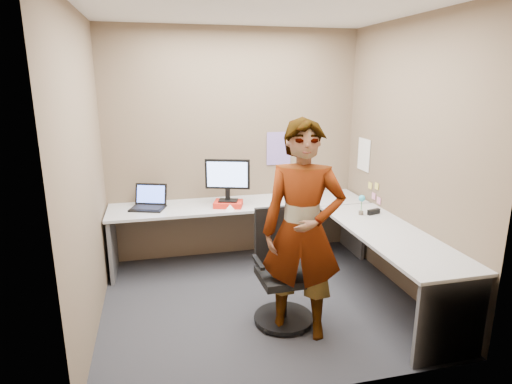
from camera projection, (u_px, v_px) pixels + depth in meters
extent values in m
plane|color=#242429|center=(260.00, 301.00, 4.21)|extent=(3.00, 3.00, 0.00)
plane|color=brown|center=(234.00, 146.00, 5.09)|extent=(3.00, 0.00, 3.00)
plane|color=brown|center=(408.00, 160.00, 4.20)|extent=(0.00, 2.70, 2.70)
plane|color=brown|center=(85.00, 175.00, 3.53)|extent=(0.00, 2.70, 2.70)
plane|color=white|center=(261.00, 6.00, 3.52)|extent=(3.00, 3.00, 0.00)
cube|color=#AFAFAF|center=(240.00, 204.00, 4.95)|extent=(2.96, 0.65, 0.03)
cube|color=#AFAFAF|center=(391.00, 235.00, 3.99)|extent=(0.65, 1.91, 0.03)
cube|color=#59595B|center=(113.00, 245.00, 4.72)|extent=(0.04, 0.60, 0.70)
cube|color=#59595B|center=(353.00, 225.00, 5.36)|extent=(0.04, 0.60, 0.70)
cube|color=#59595B|center=(451.00, 322.00, 3.22)|extent=(0.60, 0.04, 0.70)
cube|color=red|center=(228.00, 204.00, 4.81)|extent=(0.37, 0.31, 0.06)
cube|color=black|center=(228.00, 200.00, 4.80)|extent=(0.24, 0.20, 0.02)
cube|color=black|center=(228.00, 194.00, 4.80)|extent=(0.06, 0.06, 0.12)
cube|color=black|center=(227.00, 174.00, 4.74)|extent=(0.49, 0.19, 0.33)
cube|color=#93B2FF|center=(227.00, 175.00, 4.72)|extent=(0.43, 0.14, 0.28)
cube|color=black|center=(148.00, 208.00, 4.71)|extent=(0.42, 0.36, 0.02)
cube|color=black|center=(151.00, 194.00, 4.80)|extent=(0.36, 0.19, 0.23)
cube|color=#4764E1|center=(151.00, 194.00, 4.80)|extent=(0.32, 0.15, 0.19)
cube|color=#B7B7BC|center=(231.00, 206.00, 4.77)|extent=(0.12, 0.08, 0.04)
sphere|color=red|center=(231.00, 203.00, 4.75)|extent=(0.04, 0.04, 0.04)
cone|color=white|center=(230.00, 207.00, 4.69)|extent=(0.10, 0.10, 0.06)
cube|color=black|center=(374.00, 212.00, 4.53)|extent=(0.16, 0.08, 0.05)
cylinder|color=brown|center=(361.00, 213.00, 4.52)|extent=(0.05, 0.05, 0.04)
cylinder|color=#338C3F|center=(361.00, 205.00, 4.50)|extent=(0.01, 0.01, 0.14)
sphere|color=#38AEC8|center=(362.00, 198.00, 4.48)|extent=(0.07, 0.07, 0.07)
cube|color=#846BB7|center=(279.00, 148.00, 5.21)|extent=(0.30, 0.01, 0.40)
cube|color=white|center=(364.00, 155.00, 5.07)|extent=(0.01, 0.28, 0.38)
cube|color=#F2E059|center=(377.00, 186.00, 4.82)|extent=(0.01, 0.07, 0.07)
cube|color=pink|center=(374.00, 196.00, 4.90)|extent=(0.01, 0.07, 0.07)
cube|color=pink|center=(379.00, 201.00, 4.79)|extent=(0.01, 0.07, 0.07)
cube|color=#F2E059|center=(370.00, 186.00, 4.97)|extent=(0.01, 0.07, 0.07)
cylinder|color=black|center=(284.00, 318.00, 3.85)|extent=(0.53, 0.53, 0.04)
cylinder|color=black|center=(284.00, 297.00, 3.80)|extent=(0.06, 0.06, 0.38)
cube|color=black|center=(284.00, 276.00, 3.75)|extent=(0.45, 0.45, 0.07)
cube|color=black|center=(277.00, 234.00, 3.86)|extent=(0.42, 0.06, 0.52)
cube|color=black|center=(258.00, 262.00, 3.64)|extent=(0.05, 0.29, 0.03)
cube|color=black|center=(310.00, 256.00, 3.76)|extent=(0.05, 0.29, 0.03)
imported|color=#999399|center=(303.00, 231.00, 3.49)|extent=(0.78, 0.66, 1.84)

